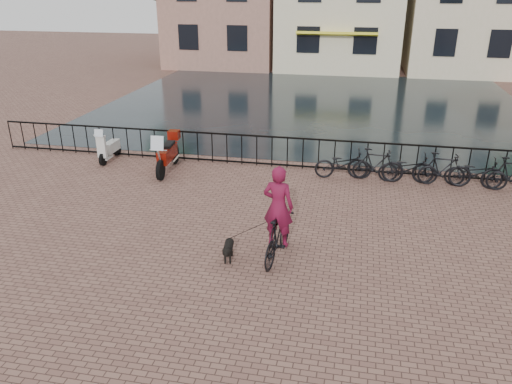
% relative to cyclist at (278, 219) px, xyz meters
% --- Properties ---
extents(ground, '(100.00, 100.00, 0.00)m').
position_rel_cyclist_xyz_m(ground, '(-0.63, -2.24, -0.94)').
color(ground, brown).
rests_on(ground, ground).
extents(canal_water, '(20.00, 20.00, 0.00)m').
position_rel_cyclist_xyz_m(canal_water, '(-0.63, 15.06, -0.94)').
color(canal_water, black).
rests_on(canal_water, ground).
extents(railing, '(20.00, 0.05, 1.02)m').
position_rel_cyclist_xyz_m(railing, '(-0.63, 5.76, -0.44)').
color(railing, black).
rests_on(railing, ground).
extents(cyclist, '(0.84, 1.87, 2.49)m').
position_rel_cyclist_xyz_m(cyclist, '(0.00, 0.00, 0.00)').
color(cyclist, black).
rests_on(cyclist, ground).
extents(dog, '(0.32, 0.73, 0.48)m').
position_rel_cyclist_xyz_m(dog, '(-1.02, -0.27, -0.70)').
color(dog, black).
rests_on(dog, ground).
extents(motorcycle, '(0.62, 2.04, 1.44)m').
position_rel_cyclist_xyz_m(motorcycle, '(-4.27, 4.66, -0.23)').
color(motorcycle, maroon).
rests_on(motorcycle, ground).
extents(scooter, '(0.41, 1.36, 1.26)m').
position_rel_cyclist_xyz_m(scooter, '(-6.55, 5.28, -0.31)').
color(scooter, silver).
rests_on(scooter, ground).
extents(parked_bike_0, '(1.78, 0.81, 0.90)m').
position_rel_cyclist_xyz_m(parked_bike_0, '(1.17, 5.16, -0.49)').
color(parked_bike_0, black).
rests_on(parked_bike_0, ground).
extents(parked_bike_1, '(1.70, 0.63, 1.00)m').
position_rel_cyclist_xyz_m(parked_bike_1, '(2.12, 5.16, -0.44)').
color(parked_bike_1, black).
rests_on(parked_bike_1, ground).
extents(parked_bike_2, '(1.72, 0.62, 0.90)m').
position_rel_cyclist_xyz_m(parked_bike_2, '(3.07, 5.16, -0.49)').
color(parked_bike_2, black).
rests_on(parked_bike_2, ground).
extents(parked_bike_3, '(1.69, 0.57, 1.00)m').
position_rel_cyclist_xyz_m(parked_bike_3, '(4.02, 5.16, -0.44)').
color(parked_bike_3, black).
rests_on(parked_bike_3, ground).
extents(parked_bike_4, '(1.77, 0.79, 0.90)m').
position_rel_cyclist_xyz_m(parked_bike_4, '(4.97, 5.16, -0.49)').
color(parked_bike_4, black).
rests_on(parked_bike_4, ground).
extents(parked_bike_5, '(1.70, 0.61, 1.00)m').
position_rel_cyclist_xyz_m(parked_bike_5, '(5.92, 5.16, -0.44)').
color(parked_bike_5, black).
rests_on(parked_bike_5, ground).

